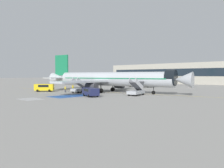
{
  "coord_description": "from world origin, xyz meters",
  "views": [
    {
      "loc": [
        39.17,
        -41.22,
        4.52
      ],
      "look_at": [
        3.96,
        -3.31,
        2.34
      ],
      "focal_mm": 35.0,
      "sensor_mm": 36.0,
      "label": 1
    }
  ],
  "objects_px": {
    "service_van_0": "(44,87)",
    "baggage_cart": "(88,93)",
    "airliner": "(110,79)",
    "fuel_tanker": "(140,83)",
    "ground_crew_0": "(73,87)",
    "boarding_stairs_aft": "(80,89)",
    "ground_crew_1": "(65,89)",
    "boarding_stairs_forward": "(136,91)",
    "service_van_1": "(90,91)"
  },
  "relations": [
    {
      "from": "fuel_tanker",
      "to": "ground_crew_0",
      "type": "bearing_deg",
      "value": -6.62
    },
    {
      "from": "boarding_stairs_aft",
      "to": "fuel_tanker",
      "type": "xyz_separation_m",
      "value": [
        -2.87,
        30.53,
        0.64
      ]
    },
    {
      "from": "ground_crew_1",
      "to": "ground_crew_0",
      "type": "bearing_deg",
      "value": 123.72
    },
    {
      "from": "boarding_stairs_aft",
      "to": "boarding_stairs_forward",
      "type": "bearing_deg",
      "value": -0.0
    },
    {
      "from": "service_van_1",
      "to": "ground_crew_0",
      "type": "xyz_separation_m",
      "value": [
        -14.17,
        6.16,
        -0.01
      ]
    },
    {
      "from": "boarding_stairs_forward",
      "to": "baggage_cart",
      "type": "height_order",
      "value": "boarding_stairs_forward"
    },
    {
      "from": "airliner",
      "to": "ground_crew_1",
      "type": "xyz_separation_m",
      "value": [
        -8.24,
        -8.18,
        -2.49
      ]
    },
    {
      "from": "airliner",
      "to": "ground_crew_0",
      "type": "relative_size",
      "value": 21.81
    },
    {
      "from": "service_van_1",
      "to": "fuel_tanker",
      "type": "bearing_deg",
      "value": 38.69
    },
    {
      "from": "ground_crew_0",
      "to": "ground_crew_1",
      "type": "bearing_deg",
      "value": 18.18
    },
    {
      "from": "boarding_stairs_forward",
      "to": "service_van_0",
      "type": "bearing_deg",
      "value": -173.02
    },
    {
      "from": "airliner",
      "to": "fuel_tanker",
      "type": "relative_size",
      "value": 3.84
    },
    {
      "from": "airliner",
      "to": "service_van_0",
      "type": "xyz_separation_m",
      "value": [
        -14.43,
        -10.56,
        -2.22
      ]
    },
    {
      "from": "service_van_0",
      "to": "boarding_stairs_aft",
      "type": "bearing_deg",
      "value": -105.76
    },
    {
      "from": "service_van_1",
      "to": "baggage_cart",
      "type": "bearing_deg",
      "value": 72.31
    },
    {
      "from": "service_van_1",
      "to": "baggage_cart",
      "type": "xyz_separation_m",
      "value": [
        -4.47,
        3.29,
        -0.84
      ]
    },
    {
      "from": "boarding_stairs_aft",
      "to": "ground_crew_1",
      "type": "bearing_deg",
      "value": -147.61
    },
    {
      "from": "service_van_1",
      "to": "ground_crew_1",
      "type": "height_order",
      "value": "service_van_1"
    },
    {
      "from": "service_van_1",
      "to": "ground_crew_1",
      "type": "bearing_deg",
      "value": 96.55
    },
    {
      "from": "boarding_stairs_forward",
      "to": "fuel_tanker",
      "type": "height_order",
      "value": "boarding_stairs_forward"
    },
    {
      "from": "service_van_0",
      "to": "ground_crew_0",
      "type": "distance_m",
      "value": 7.62
    },
    {
      "from": "boarding_stairs_forward",
      "to": "service_van_1",
      "type": "distance_m",
      "value": 10.14
    },
    {
      "from": "fuel_tanker",
      "to": "ground_crew_0",
      "type": "height_order",
      "value": "fuel_tanker"
    },
    {
      "from": "boarding_stairs_aft",
      "to": "ground_crew_0",
      "type": "distance_m",
      "value": 4.01
    },
    {
      "from": "boarding_stairs_forward",
      "to": "ground_crew_0",
      "type": "distance_m",
      "value": 19.68
    },
    {
      "from": "boarding_stairs_aft",
      "to": "service_van_0",
      "type": "bearing_deg",
      "value": -162.15
    },
    {
      "from": "airliner",
      "to": "service_van_0",
      "type": "height_order",
      "value": "airliner"
    },
    {
      "from": "service_van_0",
      "to": "ground_crew_1",
      "type": "xyz_separation_m",
      "value": [
        6.19,
        2.39,
        -0.27
      ]
    },
    {
      "from": "boarding_stairs_aft",
      "to": "service_van_0",
      "type": "relative_size",
      "value": 1.15
    },
    {
      "from": "airliner",
      "to": "baggage_cart",
      "type": "height_order",
      "value": "airliner"
    },
    {
      "from": "boarding_stairs_forward",
      "to": "ground_crew_0",
      "type": "relative_size",
      "value": 2.94
    },
    {
      "from": "ground_crew_0",
      "to": "boarding_stairs_aft",
      "type": "bearing_deg",
      "value": 78.26
    },
    {
      "from": "baggage_cart",
      "to": "ground_crew_1",
      "type": "height_order",
      "value": "ground_crew_1"
    },
    {
      "from": "boarding_stairs_forward",
      "to": "boarding_stairs_aft",
      "type": "distance_m",
      "value": 15.91
    },
    {
      "from": "boarding_stairs_aft",
      "to": "airliner",
      "type": "bearing_deg",
      "value": 33.68
    },
    {
      "from": "fuel_tanker",
      "to": "service_van_0",
      "type": "bearing_deg",
      "value": -14.25
    },
    {
      "from": "airliner",
      "to": "service_van_1",
      "type": "relative_size",
      "value": 8.15
    },
    {
      "from": "ground_crew_0",
      "to": "airliner",
      "type": "bearing_deg",
      "value": 115.7
    },
    {
      "from": "ground_crew_1",
      "to": "boarding_stairs_forward",
      "type": "bearing_deg",
      "value": 31.87
    },
    {
      "from": "boarding_stairs_aft",
      "to": "service_van_1",
      "type": "relative_size",
      "value": 1.1
    },
    {
      "from": "service_van_0",
      "to": "baggage_cart",
      "type": "distance_m",
      "value": 15.01
    },
    {
      "from": "service_van_0",
      "to": "ground_crew_0",
      "type": "relative_size",
      "value": 2.55
    },
    {
      "from": "airliner",
      "to": "fuel_tanker",
      "type": "height_order",
      "value": "airliner"
    },
    {
      "from": "boarding_stairs_aft",
      "to": "service_van_1",
      "type": "height_order",
      "value": "boarding_stairs_aft"
    },
    {
      "from": "airliner",
      "to": "fuel_tanker",
      "type": "xyz_separation_m",
      "value": [
        -8.36,
        25.0,
        -1.83
      ]
    },
    {
      "from": "airliner",
      "to": "baggage_cart",
      "type": "xyz_separation_m",
      "value": [
        0.27,
        -7.68,
        -3.18
      ]
    },
    {
      "from": "service_van_1",
      "to": "ground_crew_0",
      "type": "relative_size",
      "value": 2.68
    },
    {
      "from": "boarding_stairs_forward",
      "to": "ground_crew_0",
      "type": "xyz_separation_m",
      "value": [
        -19.53,
        -2.45,
        0.12
      ]
    },
    {
      "from": "ground_crew_0",
      "to": "service_van_1",
      "type": "bearing_deg",
      "value": 65.22
    },
    {
      "from": "ground_crew_1",
      "to": "baggage_cart",
      "type": "bearing_deg",
      "value": 17.62
    }
  ]
}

